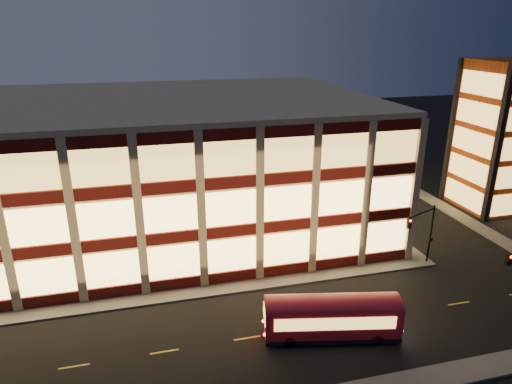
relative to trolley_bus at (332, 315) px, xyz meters
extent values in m
plane|color=black|center=(-10.04, 7.29, -1.84)|extent=(200.00, 200.00, 0.00)
cube|color=#514F4C|center=(-13.04, 8.29, -1.76)|extent=(54.00, 2.00, 0.15)
cube|color=#514F4C|center=(12.96, 24.29, -1.76)|extent=(2.00, 30.00, 0.15)
cube|color=#514F4C|center=(23.96, 24.29, -1.76)|extent=(2.00, 30.00, 0.15)
cube|color=tan|center=(-13.04, 24.29, 5.16)|extent=(50.00, 30.00, 14.00)
cube|color=tan|center=(-13.04, 24.29, 12.41)|extent=(50.40, 30.40, 0.50)
cube|color=#470C0A|center=(-13.04, 9.17, -1.19)|extent=(50.10, 0.25, 1.00)
cube|color=#FBC769|center=(-13.04, 9.19, 0.91)|extent=(49.00, 0.20, 3.00)
cube|color=#470C0A|center=(12.08, 24.29, -1.19)|extent=(0.25, 30.10, 1.00)
cube|color=#FBC769|center=(12.06, 24.29, 0.91)|extent=(0.20, 29.00, 3.00)
cube|color=#470C0A|center=(-13.04, 9.17, 3.21)|extent=(50.10, 0.25, 1.00)
cube|color=#FBC769|center=(-13.04, 9.19, 5.31)|extent=(49.00, 0.20, 3.00)
cube|color=#470C0A|center=(12.08, 24.29, 3.21)|extent=(0.25, 30.10, 1.00)
cube|color=#FBC769|center=(12.06, 24.29, 5.31)|extent=(0.20, 29.00, 3.00)
cube|color=#470C0A|center=(-13.04, 9.17, 7.61)|extent=(50.10, 0.25, 1.00)
cube|color=#FBC769|center=(-13.04, 9.19, 9.71)|extent=(49.00, 0.20, 3.00)
cube|color=#470C0A|center=(12.08, 24.29, 7.61)|extent=(0.25, 30.10, 1.00)
cube|color=#FBC769|center=(12.06, 24.29, 9.71)|extent=(0.20, 29.00, 3.00)
cube|color=#8C3814|center=(29.96, 19.29, 7.16)|extent=(8.00, 8.00, 18.00)
cube|color=black|center=(25.96, 15.29, 7.16)|extent=(0.60, 0.60, 18.00)
cube|color=black|center=(25.96, 23.29, 7.16)|extent=(0.60, 0.60, 18.00)
cube|color=black|center=(33.96, 23.29, 7.16)|extent=(0.60, 0.60, 18.00)
cube|color=#F0B854|center=(25.88, 19.29, -0.04)|extent=(0.16, 6.60, 2.60)
cube|color=#F0B854|center=(25.88, 19.29, 3.36)|extent=(0.16, 6.60, 2.60)
cube|color=#F0B854|center=(25.88, 19.29, 6.76)|extent=(0.16, 6.60, 2.60)
cube|color=#F0B854|center=(25.88, 19.29, 10.16)|extent=(0.16, 6.60, 2.60)
cube|color=#F0B854|center=(25.88, 19.29, 13.56)|extent=(0.16, 6.60, 2.60)
cylinder|color=black|center=(13.46, 8.09, 1.16)|extent=(0.18, 0.18, 6.00)
cylinder|color=black|center=(11.71, 7.34, 3.86)|extent=(3.56, 1.63, 0.14)
cube|color=black|center=(9.96, 6.59, 3.36)|extent=(0.32, 0.32, 0.95)
sphere|color=#FF0C05|center=(9.96, 6.41, 3.66)|extent=(0.20, 0.20, 0.20)
cube|color=black|center=(13.46, 7.89, 0.76)|extent=(0.25, 0.18, 0.28)
cube|color=black|center=(13.46, -1.21, 3.36)|extent=(0.32, 0.32, 0.95)
sphere|color=#FF0C05|center=(13.46, -1.39, 3.66)|extent=(0.20, 0.20, 0.20)
cube|color=#9E0818|center=(0.00, 0.00, -0.17)|extent=(10.08, 4.44, 2.25)
cube|color=black|center=(0.00, 0.00, -1.50)|extent=(10.08, 4.44, 0.34)
cylinder|color=black|center=(-3.29, -0.40, -1.40)|extent=(0.92, 0.47, 0.88)
cylinder|color=black|center=(-2.84, 1.71, -1.40)|extent=(0.92, 0.47, 0.88)
cylinder|color=black|center=(2.84, -1.71, -1.40)|extent=(0.92, 0.47, 0.88)
cylinder|color=black|center=(3.29, 0.40, -1.40)|extent=(0.92, 0.47, 0.88)
cube|color=#F0B854|center=(-0.26, -1.23, 0.12)|extent=(8.43, 1.86, 0.98)
cube|color=#F0B854|center=(0.26, 1.23, 0.12)|extent=(8.43, 1.86, 0.98)
camera|label=1|loc=(-12.31, -25.79, 19.72)|focal=32.00mm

